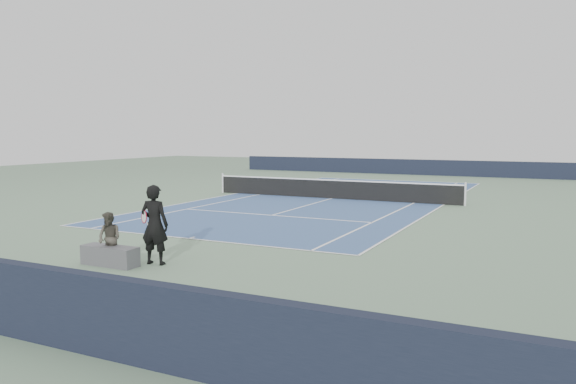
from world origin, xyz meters
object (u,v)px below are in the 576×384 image
at_px(tennis_net, 332,189).
at_px(spectator_bench, 110,247).
at_px(tennis_ball, 135,264).
at_px(tennis_player, 155,225).

bearing_deg(tennis_net, spectator_bench, -88.76).
distance_m(tennis_ball, spectator_bench, 0.73).
xyz_separation_m(tennis_net, spectator_bench, (0.34, -15.58, -0.03)).
height_order(tennis_player, tennis_ball, tennis_player).
relative_size(tennis_net, tennis_player, 6.48).
bearing_deg(tennis_player, tennis_net, 94.77).
bearing_deg(tennis_net, tennis_player, -85.23).
xyz_separation_m(tennis_player, tennis_ball, (-0.41, -0.30, -0.96)).
height_order(tennis_net, spectator_bench, spectator_bench).
bearing_deg(tennis_player, tennis_ball, -143.40).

